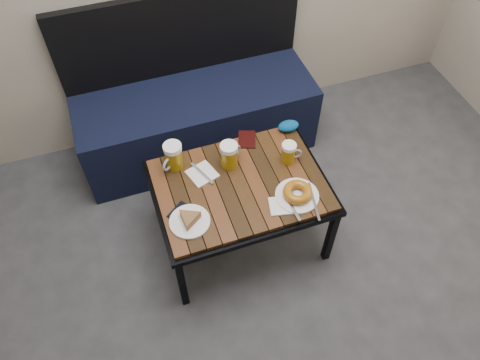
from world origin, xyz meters
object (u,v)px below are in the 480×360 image
object	(u,v)px
beer_mug_left	(173,156)
plate_pie	(189,220)
plate_bagel	(297,194)
passport_navy	(180,212)
bench	(196,113)
beer_mug_centre	(229,155)
beer_mug_right	(289,153)
passport_burgundy	(247,139)
cafe_table	(240,189)
knit_pouch	(288,126)

from	to	relation	value
beer_mug_left	plate_pie	xyz separation A→B (m)	(-0.02, -0.35, -0.05)
plate_bagel	beer_mug_left	bearing A→B (deg)	142.93
plate_pie	passport_navy	size ratio (longest dim) A/B	1.72
bench	plate_bagel	bearing A→B (deg)	-74.41
beer_mug_centre	beer_mug_right	world-z (taller)	beer_mug_centre
plate_pie	beer_mug_right	bearing A→B (deg)	19.09
passport_navy	passport_burgundy	distance (m)	0.55
plate_bagel	passport_burgundy	distance (m)	0.43
beer_mug_centre	plate_pie	distance (m)	0.39
bench	passport_burgundy	xyz separation A→B (m)	(0.15, -0.48, 0.20)
bench	passport_navy	world-z (taller)	bench
beer_mug_left	beer_mug_right	xyz separation A→B (m)	(0.54, -0.15, -0.01)
beer_mug_centre	cafe_table	bearing A→B (deg)	-117.34
cafe_table	beer_mug_left	xyz separation A→B (m)	(-0.27, 0.21, 0.12)
beer_mug_centre	knit_pouch	size ratio (longest dim) A/B	1.23
cafe_table	plate_bagel	size ratio (longest dim) A/B	3.11
cafe_table	passport_burgundy	bearing A→B (deg)	63.70
beer_mug_right	plate_bagel	distance (m)	0.23
beer_mug_left	beer_mug_right	size ratio (longest dim) A/B	1.25
cafe_table	plate_pie	bearing A→B (deg)	-154.93
cafe_table	beer_mug_centre	distance (m)	0.18
beer_mug_centre	passport_navy	world-z (taller)	beer_mug_centre
beer_mug_left	knit_pouch	bearing A→B (deg)	145.22
beer_mug_right	plate_pie	distance (m)	0.60
beer_mug_right	passport_navy	bearing A→B (deg)	-153.76
beer_mug_centre	passport_navy	size ratio (longest dim) A/B	1.30
plate_pie	passport_burgundy	distance (m)	0.57
cafe_table	beer_mug_left	size ratio (longest dim) A/B	5.81
passport_navy	knit_pouch	distance (m)	0.75
beer_mug_left	passport_burgundy	world-z (taller)	beer_mug_left
beer_mug_left	passport_navy	distance (m)	0.30
cafe_table	plate_bagel	world-z (taller)	plate_bagel
beer_mug_centre	beer_mug_right	bearing A→B (deg)	-45.18
cafe_table	passport_burgundy	size ratio (longest dim) A/B	6.85
plate_bagel	knit_pouch	size ratio (longest dim) A/B	2.38
beer_mug_left	cafe_table	bearing A→B (deg)	102.56
cafe_table	beer_mug_centre	size ratio (longest dim) A/B	6.01
plate_pie	passport_burgundy	xyz separation A→B (m)	(0.42, 0.39, -0.02)
beer_mug_centre	plate_pie	bearing A→B (deg)	-167.14
bench	plate_bagel	world-z (taller)	bench
cafe_table	beer_mug_right	distance (m)	0.30
plate_bagel	passport_navy	xyz separation A→B (m)	(-0.54, 0.09, -0.02)
bench	plate_pie	xyz separation A→B (m)	(-0.26, -0.88, 0.22)
beer_mug_left	passport_burgundy	size ratio (longest dim) A/B	1.18
beer_mug_left	plate_bagel	world-z (taller)	beer_mug_left
passport_burgundy	knit_pouch	distance (m)	0.23
plate_bagel	knit_pouch	world-z (taller)	plate_bagel
plate_pie	passport_burgundy	bearing A→B (deg)	43.49
bench	passport_burgundy	bearing A→B (deg)	-72.39
beer_mug_centre	plate_bagel	distance (m)	0.38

